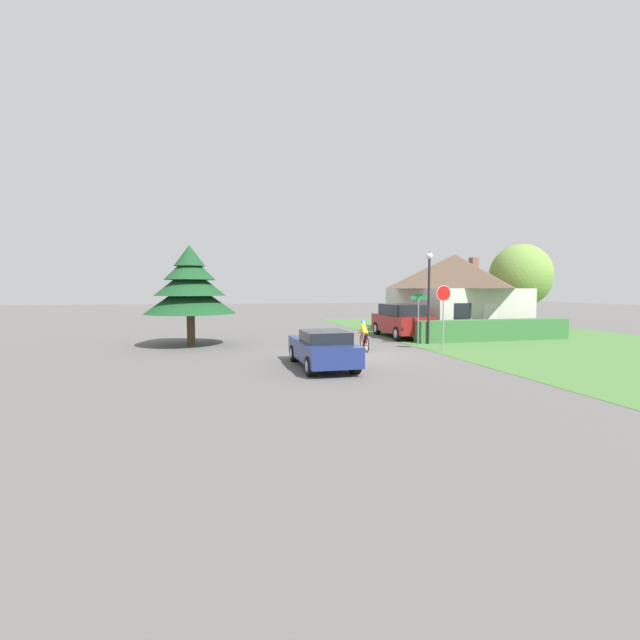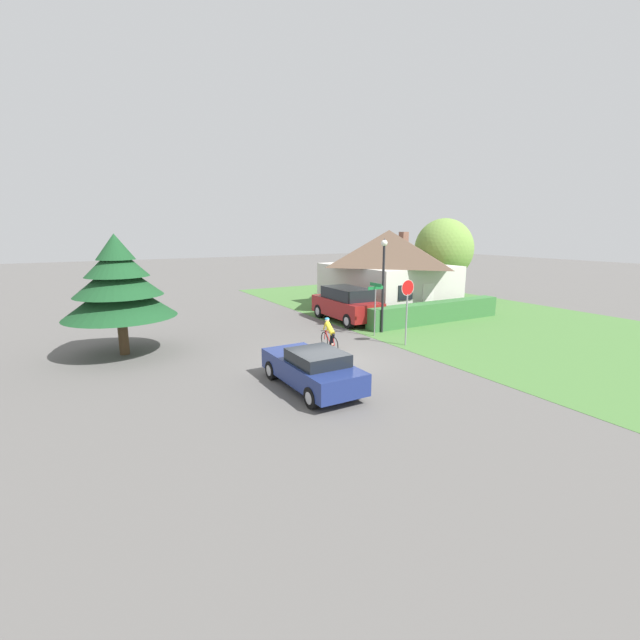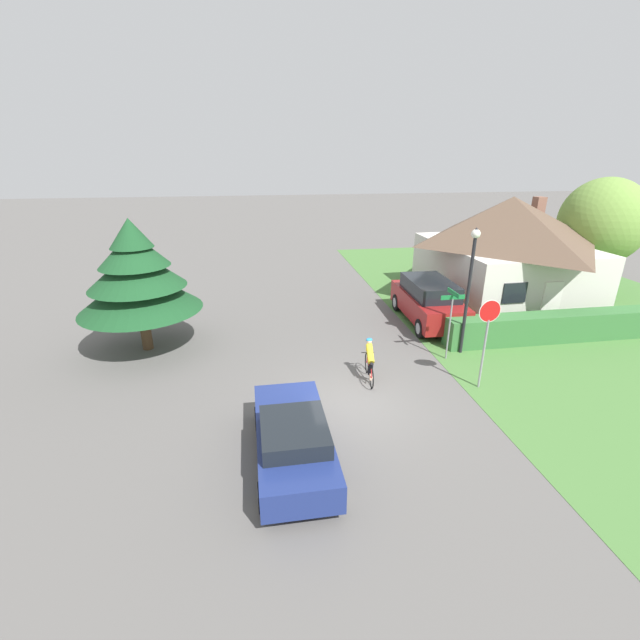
# 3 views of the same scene
# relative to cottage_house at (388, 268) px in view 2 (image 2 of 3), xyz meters

# --- Properties ---
(ground_plane) EXTENTS (140.00, 140.00, 0.00)m
(ground_plane) POSITION_rel_cottage_house_xyz_m (-10.05, -8.86, -2.71)
(ground_plane) COLOR #5B5956
(grass_verge_right) EXTENTS (16.00, 36.00, 0.01)m
(grass_verge_right) POSITION_rel_cottage_house_xyz_m (1.83, -4.86, -2.71)
(grass_verge_right) COLOR #477538
(grass_verge_right) RESTS_ON ground
(cottage_house) EXTENTS (7.50, 8.45, 5.23)m
(cottage_house) POSITION_rel_cottage_house_xyz_m (0.00, 0.00, 0.00)
(cottage_house) COLOR beige
(cottage_house) RESTS_ON ground
(hedge_row) EXTENTS (9.24, 0.90, 1.17)m
(hedge_row) POSITION_rel_cottage_house_xyz_m (-0.77, -5.42, -2.13)
(hedge_row) COLOR #387038
(hedge_row) RESTS_ON ground
(sedan_left_lane) EXTENTS (1.85, 4.35, 1.38)m
(sedan_left_lane) POSITION_rel_cottage_house_xyz_m (-12.04, -11.21, -2.03)
(sedan_left_lane) COLOR navy
(sedan_left_lane) RESTS_ON ground
(cyclist) EXTENTS (0.44, 1.79, 1.43)m
(cyclist) POSITION_rel_cottage_house_xyz_m (-9.08, -7.41, -2.02)
(cyclist) COLOR black
(cyclist) RESTS_ON ground
(parked_suv_right) EXTENTS (2.17, 4.97, 1.98)m
(parked_suv_right) POSITION_rel_cottage_house_xyz_m (-5.09, -2.67, -1.71)
(parked_suv_right) COLOR maroon
(parked_suv_right) RESTS_ON ground
(stop_sign) EXTENTS (0.73, 0.07, 3.04)m
(stop_sign) POSITION_rel_cottage_house_xyz_m (-5.65, -8.50, -0.57)
(stop_sign) COLOR gray
(stop_sign) RESTS_ON ground
(street_lamp) EXTENTS (0.32, 0.32, 4.80)m
(street_lamp) POSITION_rel_cottage_house_xyz_m (-5.03, -5.93, 0.37)
(street_lamp) COLOR black
(street_lamp) RESTS_ON ground
(street_name_sign) EXTENTS (0.90, 0.90, 2.67)m
(street_name_sign) POSITION_rel_cottage_house_xyz_m (-5.82, -6.36, -0.86)
(street_name_sign) COLOR gray
(street_name_sign) RESTS_ON ground
(conifer_tall_near) EXTENTS (4.52, 4.52, 5.08)m
(conifer_tall_near) POSITION_rel_cottage_house_xyz_m (-17.06, -3.67, 0.25)
(conifer_tall_near) COLOR #4C3823
(conifer_tall_near) RESTS_ON ground
(deciduous_tree_right) EXTENTS (4.30, 4.30, 6.08)m
(deciduous_tree_right) POSITION_rel_cottage_house_xyz_m (5.46, 0.31, 1.11)
(deciduous_tree_right) COLOR #4C3823
(deciduous_tree_right) RESTS_ON ground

